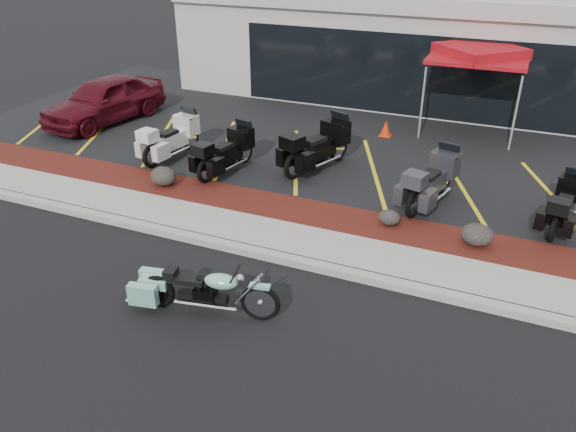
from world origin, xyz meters
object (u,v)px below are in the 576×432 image
at_px(parked_car, 104,100).
at_px(traffic_cone, 386,128).
at_px(hero_cruiser, 260,298).
at_px(popup_canopy, 480,54).
at_px(touring_white, 190,128).

bearing_deg(parked_car, traffic_cone, 23.92).
relative_size(hero_cruiser, popup_canopy, 0.71).
xyz_separation_m(parked_car, traffic_cone, (8.67, 2.18, -0.47)).
relative_size(parked_car, popup_canopy, 1.16).
bearing_deg(traffic_cone, parked_car, -165.86).
bearing_deg(hero_cruiser, traffic_cone, 80.72).
bearing_deg(traffic_cone, hero_cruiser, -88.51).
bearing_deg(parked_car, hero_cruiser, -28.81).
height_order(hero_cruiser, popup_canopy, popup_canopy).
height_order(touring_white, popup_canopy, popup_canopy).
xyz_separation_m(touring_white, popup_canopy, (7.07, 4.78, 1.71)).
xyz_separation_m(touring_white, parked_car, (-3.85, 1.08, 0.09)).
bearing_deg(hero_cruiser, popup_canopy, 68.72).
distance_m(parked_car, popup_canopy, 11.64).
bearing_deg(popup_canopy, parked_car, -138.11).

